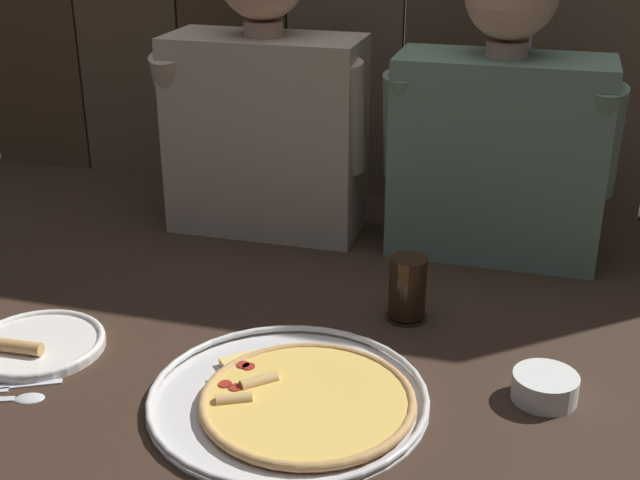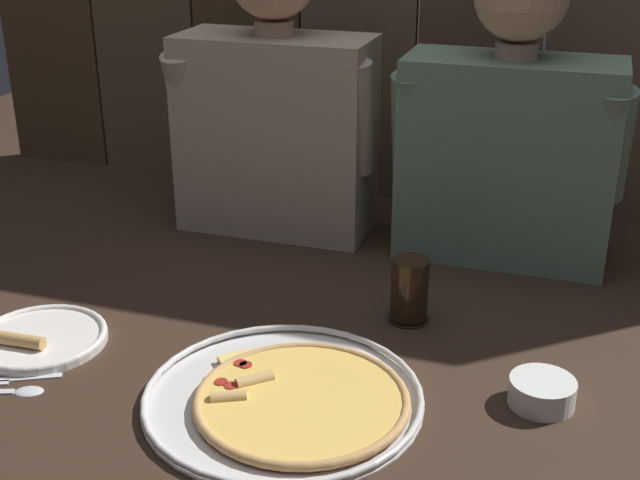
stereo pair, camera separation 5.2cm
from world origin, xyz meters
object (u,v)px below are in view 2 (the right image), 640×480
at_px(dipping_bowl, 542,391).
at_px(diner_right, 510,123).
at_px(dinner_plate, 40,338).
at_px(diner_left, 275,97).
at_px(pizza_tray, 290,398).
at_px(drinking_glass, 409,290).

bearing_deg(dipping_bowl, diner_right, 103.49).
xyz_separation_m(dinner_plate, diner_left, (0.19, 0.61, 0.28)).
height_order(dinner_plate, diner_right, diner_right).
bearing_deg(pizza_tray, drinking_glass, 70.53).
bearing_deg(dinner_plate, diner_left, 72.40).
xyz_separation_m(pizza_tray, diner_right, (0.22, 0.64, 0.27)).
height_order(pizza_tray, dipping_bowl, dipping_bowl).
relative_size(drinking_glass, diner_left, 0.18).
relative_size(pizza_tray, drinking_glass, 3.63).
distance_m(dinner_plate, diner_right, 0.95).
distance_m(dinner_plate, drinking_glass, 0.63).
relative_size(pizza_tray, diner_right, 0.68).
bearing_deg(diner_left, drinking_glass, -42.20).
relative_size(pizza_tray, dipping_bowl, 4.28).
relative_size(dinner_plate, drinking_glass, 1.91).
xyz_separation_m(dipping_bowl, diner_right, (-0.13, 0.53, 0.25)).
bearing_deg(dipping_bowl, drinking_glass, 141.23).
relative_size(diner_left, diner_right, 1.03).
relative_size(dinner_plate, diner_right, 0.36).
distance_m(pizza_tray, dipping_bowl, 0.37).
distance_m(drinking_glass, diner_right, 0.42).
bearing_deg(dinner_plate, pizza_tray, -4.45).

